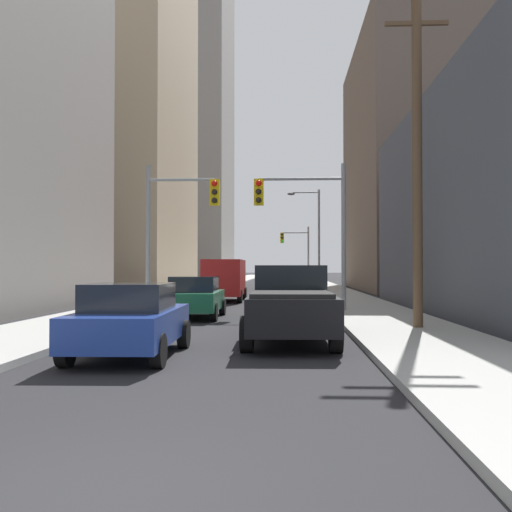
% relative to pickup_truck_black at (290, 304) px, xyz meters
% --- Properties ---
extents(ground_plane, '(400.00, 400.00, 0.00)m').
position_rel_pickup_truck_black_xyz_m(ground_plane, '(-1.75, -10.10, -0.93)').
color(ground_plane, black).
extents(sidewalk_left, '(3.41, 160.00, 0.15)m').
position_rel_pickup_truck_black_xyz_m(sidewalk_left, '(-6.80, 39.90, -0.86)').
color(sidewalk_left, '#9E9E99').
rests_on(sidewalk_left, ground).
extents(sidewalk_right, '(3.41, 160.00, 0.15)m').
position_rel_pickup_truck_black_xyz_m(sidewalk_right, '(3.30, 39.90, -0.86)').
color(sidewalk_right, '#9E9E99').
rests_on(sidewalk_right, ground).
extents(pickup_truck_black, '(2.20, 5.44, 1.90)m').
position_rel_pickup_truck_black_xyz_m(pickup_truck_black, '(0.00, 0.00, 0.00)').
color(pickup_truck_black, black).
rests_on(pickup_truck_black, ground).
extents(cargo_van_red, '(2.16, 5.24, 2.26)m').
position_rel_pickup_truck_black_xyz_m(cargo_van_red, '(-3.44, 17.18, 0.35)').
color(cargo_van_red, maroon).
rests_on(cargo_van_red, ground).
extents(sedan_blue, '(1.95, 4.24, 1.52)m').
position_rel_pickup_truck_black_xyz_m(sedan_blue, '(-3.31, -2.65, -0.16)').
color(sedan_blue, navy).
rests_on(sedan_blue, ground).
extents(sedan_green, '(1.95, 4.23, 1.52)m').
position_rel_pickup_truck_black_xyz_m(sedan_green, '(-3.43, 6.59, -0.16)').
color(sedan_green, '#195938').
rests_on(sedan_green, ground).
extents(sedan_beige, '(1.95, 4.24, 1.52)m').
position_rel_pickup_truck_black_xyz_m(sedan_beige, '(-0.03, 23.43, -0.16)').
color(sedan_beige, '#C6B793').
rests_on(sedan_beige, ground).
extents(sedan_white, '(1.95, 4.22, 1.52)m').
position_rel_pickup_truck_black_xyz_m(sedan_white, '(-0.19, 35.86, -0.16)').
color(sedan_white, white).
rests_on(sedan_white, ground).
extents(traffic_signal_near_left, '(3.00, 0.44, 6.00)m').
position_rel_pickup_truck_black_xyz_m(traffic_signal_near_left, '(-4.45, 8.84, 3.07)').
color(traffic_signal_near_left, gray).
rests_on(traffic_signal_near_left, ground).
extents(traffic_signal_near_right, '(3.67, 0.44, 6.00)m').
position_rel_pickup_truck_black_xyz_m(traffic_signal_near_right, '(0.64, 8.84, 3.10)').
color(traffic_signal_near_right, gray).
rests_on(traffic_signal_near_right, ground).
extents(traffic_signal_far_right, '(2.96, 0.44, 6.00)m').
position_rel_pickup_truck_black_xyz_m(traffic_signal_far_right, '(0.97, 45.17, 3.07)').
color(traffic_signal_far_right, gray).
rests_on(traffic_signal_far_right, ground).
extents(utility_pole_right, '(2.20, 0.28, 10.25)m').
position_rel_pickup_truck_black_xyz_m(utility_pole_right, '(3.64, 2.28, 4.47)').
color(utility_pole_right, brown).
rests_on(utility_pole_right, ground).
extents(street_lamp_right, '(2.38, 0.32, 7.50)m').
position_rel_pickup_truck_black_xyz_m(street_lamp_right, '(1.92, 27.88, 3.60)').
color(street_lamp_right, gray).
rests_on(street_lamp_right, ground).
extents(building_left_mid_office, '(17.23, 19.85, 31.03)m').
position_rel_pickup_truck_black_xyz_m(building_left_mid_office, '(-18.23, 38.04, 14.58)').
color(building_left_mid_office, tan).
rests_on(building_left_mid_office, ground).
extents(building_left_far_tower, '(15.17, 21.60, 55.73)m').
position_rel_pickup_truck_black_xyz_m(building_left_far_tower, '(-17.18, 81.96, 26.93)').
color(building_left_far_tower, gray).
rests_on(building_left_far_tower, ground).
extents(building_right_mid_block, '(22.56, 22.12, 20.92)m').
position_rel_pickup_truck_black_xyz_m(building_right_mid_block, '(17.19, 35.44, 9.53)').
color(building_right_mid_block, '#66564C').
rests_on(building_right_mid_block, ground).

